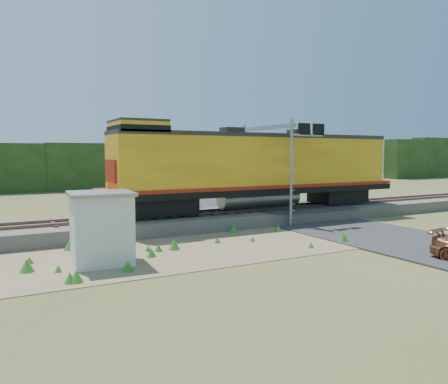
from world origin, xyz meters
TOP-DOWN VIEW (x-y plane):
  - ground at (0.00, 0.00)m, footprint 140.00×140.00m
  - ballast at (0.00, 6.00)m, footprint 70.00×5.00m
  - rails at (0.00, 6.00)m, footprint 70.00×1.54m
  - dirt_shoulder at (-2.00, 0.50)m, footprint 26.00×8.00m
  - road at (7.00, 0.74)m, footprint 7.00×66.00m
  - tree_line_north at (0.00, 38.00)m, footprint 130.00×3.00m
  - weed_clumps at (-3.50, 0.10)m, footprint 15.00×6.20m
  - locomotive at (3.68, 6.00)m, footprint 21.29×3.25m
  - shed at (-7.92, -0.44)m, footprint 2.68×2.68m
  - signal_gantry at (4.82, 5.35)m, footprint 2.64×6.20m

SIDE VIEW (x-z plane):
  - ground at x=0.00m, z-range 0.00..0.00m
  - weed_clumps at x=-3.50m, z-range -0.28..0.28m
  - dirt_shoulder at x=-2.00m, z-range 0.00..0.03m
  - road at x=7.00m, z-range -0.34..0.52m
  - ballast at x=0.00m, z-range 0.00..0.80m
  - rails at x=0.00m, z-range 0.80..0.96m
  - shed at x=-7.92m, z-range 0.02..3.01m
  - tree_line_north at x=0.00m, z-range -0.18..6.32m
  - locomotive at x=3.68m, z-range 0.92..6.42m
  - signal_gantry at x=4.82m, z-range 1.69..8.34m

